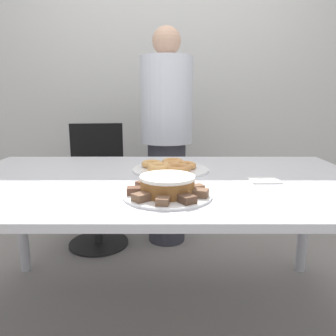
{
  "coord_description": "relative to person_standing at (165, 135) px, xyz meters",
  "views": [
    {
      "loc": [
        0.03,
        -1.42,
        1.09
      ],
      "look_at": [
        0.04,
        -0.06,
        0.79
      ],
      "focal_mm": 35.0,
      "sensor_mm": 36.0,
      "label": 1
    }
  ],
  "objects": [
    {
      "name": "lamington_1",
      "position": [
        0.07,
        -1.32,
        -0.06
      ],
      "size": [
        0.07,
        0.07,
        0.03
      ],
      "rotation": [
        0.0,
        0.0,
        5.28
      ],
      "color": "#513828",
      "rests_on": "plate_cake"
    },
    {
      "name": "ground_plane",
      "position": [
        -0.02,
        -0.94,
        -0.81
      ],
      "size": [
        12.0,
        12.0,
        0.0
      ],
      "primitive_type": "plane",
      "color": "gray"
    },
    {
      "name": "donut_0",
      "position": [
        0.02,
        -0.79,
        -0.06
      ],
      "size": [
        0.11,
        0.11,
        0.03
      ],
      "color": "tan",
      "rests_on": "plate_donuts"
    },
    {
      "name": "lamington_0",
      "position": [
        -0.01,
        -1.34,
        -0.06
      ],
      "size": [
        0.05,
        0.06,
        0.02
      ],
      "rotation": [
        0.0,
        0.0,
        4.58
      ],
      "color": "brown",
      "rests_on": "plate_cake"
    },
    {
      "name": "wall_back",
      "position": [
        -0.02,
        0.69,
        0.49
      ],
      "size": [
        8.0,
        0.05,
        2.6
      ],
      "color": "silver",
      "rests_on": "ground_plane"
    },
    {
      "name": "lamington_5",
      "position": [
        -0.02,
        -1.1,
        -0.06
      ],
      "size": [
        0.05,
        0.05,
        0.02
      ],
      "rotation": [
        0.0,
        0.0,
        8.07
      ],
      "color": "brown",
      "rests_on": "plate_cake"
    },
    {
      "name": "lamington_3",
      "position": [
        0.12,
        -1.17,
        -0.07
      ],
      "size": [
        0.06,
        0.05,
        0.02
      ],
      "rotation": [
        0.0,
        0.0,
        6.68
      ],
      "color": "brown",
      "rests_on": "plate_cake"
    },
    {
      "name": "donut_1",
      "position": [
        -0.03,
        -0.86,
        -0.06
      ],
      "size": [
        0.12,
        0.12,
        0.04
      ],
      "color": "tan",
      "rests_on": "plate_donuts"
    },
    {
      "name": "donut_3",
      "position": [
        0.09,
        -0.78,
        -0.06
      ],
      "size": [
        0.12,
        0.12,
        0.03
      ],
      "color": "#D18E4C",
      "rests_on": "plate_donuts"
    },
    {
      "name": "table",
      "position": [
        -0.02,
        -0.94,
        -0.15
      ],
      "size": [
        1.87,
        1.08,
        0.73
      ],
      "color": "silver",
      "rests_on": "ground_plane"
    },
    {
      "name": "napkin",
      "position": [
        0.43,
        -1.0,
        -0.08
      ],
      "size": [
        0.13,
        0.1,
        0.01
      ],
      "color": "white",
      "rests_on": "table"
    },
    {
      "name": "donut_5",
      "position": [
        -0.07,
        -0.75,
        -0.06
      ],
      "size": [
        0.11,
        0.11,
        0.03
      ],
      "color": "tan",
      "rests_on": "plate_donuts"
    },
    {
      "name": "lamington_4",
      "position": [
        0.06,
        -1.11,
        -0.06
      ],
      "size": [
        0.06,
        0.06,
        0.03
      ],
      "rotation": [
        0.0,
        0.0,
        7.37
      ],
      "color": "#513828",
      "rests_on": "plate_cake"
    },
    {
      "name": "plate_donuts",
      "position": [
        0.02,
        -0.79,
        -0.08
      ],
      "size": [
        0.38,
        0.38,
        0.01
      ],
      "color": "white",
      "rests_on": "table"
    },
    {
      "name": "office_chair_left",
      "position": [
        -0.52,
        -0.03,
        -0.39
      ],
      "size": [
        0.49,
        0.49,
        0.89
      ],
      "rotation": [
        0.0,
        0.0,
        0.12
      ],
      "color": "black",
      "rests_on": "ground_plane"
    },
    {
      "name": "frosted_cake",
      "position": [
        0.01,
        -1.22,
        -0.04
      ],
      "size": [
        0.2,
        0.2,
        0.07
      ],
      "color": "brown",
      "rests_on": "plate_cake"
    },
    {
      "name": "lamington_2",
      "position": [
        0.12,
        -1.25,
        -0.06
      ],
      "size": [
        0.07,
        0.06,
        0.03
      ],
      "rotation": [
        0.0,
        0.0,
        5.98
      ],
      "color": "brown",
      "rests_on": "plate_cake"
    },
    {
      "name": "plate_cake",
      "position": [
        0.01,
        -1.22,
        -0.08
      ],
      "size": [
        0.33,
        0.33,
        0.01
      ],
      "color": "white",
      "rests_on": "table"
    },
    {
      "name": "lamington_8",
      "position": [
        -0.08,
        -1.3,
        -0.06
      ],
      "size": [
        0.07,
        0.07,
        0.03
      ],
      "rotation": [
        0.0,
        0.0,
        10.17
      ],
      "color": "brown",
      "rests_on": "plate_cake"
    },
    {
      "name": "donut_2",
      "position": [
        0.05,
        -0.87,
        -0.06
      ],
      "size": [
        0.13,
        0.13,
        0.04
      ],
      "color": "#C68447",
      "rests_on": "plate_donuts"
    },
    {
      "name": "donut_4",
      "position": [
        0.03,
        -0.71,
        -0.06
      ],
      "size": [
        0.11,
        0.11,
        0.03
      ],
      "color": "#D18E4C",
      "rests_on": "plate_donuts"
    },
    {
      "name": "lamington_6",
      "position": [
        -0.09,
        -1.14,
        -0.06
      ],
      "size": [
        0.06,
        0.06,
        0.03
      ],
      "rotation": [
        0.0,
        0.0,
        8.77
      ],
      "color": "brown",
      "rests_on": "plate_cake"
    },
    {
      "name": "lamington_7",
      "position": [
        -0.11,
        -1.22,
        -0.06
      ],
      "size": [
        0.05,
        0.05,
        0.03
      ],
      "rotation": [
        0.0,
        0.0,
        9.47
      ],
      "color": "brown",
      "rests_on": "plate_cake"
    },
    {
      "name": "person_standing",
      "position": [
        0.0,
        0.0,
        0.0
      ],
      "size": [
        0.37,
        0.37,
        1.56
      ],
      "color": "#383842",
      "rests_on": "ground_plane"
    }
  ]
}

